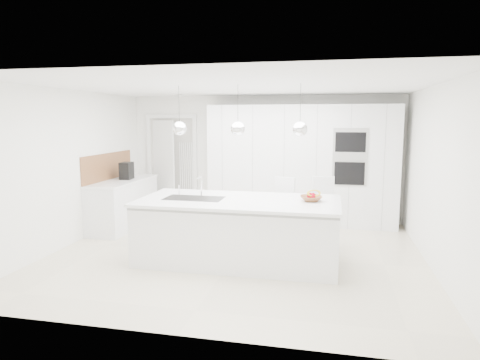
% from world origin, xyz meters
% --- Properties ---
extents(floor, '(5.50, 5.50, 0.00)m').
position_xyz_m(floor, '(0.00, 0.00, 0.00)').
color(floor, beige).
rests_on(floor, ground).
extents(wall_back, '(5.50, 0.00, 5.50)m').
position_xyz_m(wall_back, '(0.00, 2.50, 1.25)').
color(wall_back, white).
rests_on(wall_back, ground).
extents(wall_left, '(0.00, 5.00, 5.00)m').
position_xyz_m(wall_left, '(-2.75, 0.00, 1.25)').
color(wall_left, white).
rests_on(wall_left, ground).
extents(ceiling, '(5.50, 5.50, 0.00)m').
position_xyz_m(ceiling, '(0.00, 0.00, 2.50)').
color(ceiling, white).
rests_on(ceiling, wall_back).
extents(tall_cabinets, '(3.60, 0.60, 2.30)m').
position_xyz_m(tall_cabinets, '(0.80, 2.20, 1.15)').
color(tall_cabinets, white).
rests_on(tall_cabinets, floor).
extents(oven_stack, '(0.62, 0.04, 1.05)m').
position_xyz_m(oven_stack, '(1.70, 1.89, 1.35)').
color(oven_stack, '#A5A5A8').
rests_on(oven_stack, tall_cabinets).
extents(doorway_frame, '(1.11, 0.08, 2.13)m').
position_xyz_m(doorway_frame, '(-1.95, 2.47, 1.02)').
color(doorway_frame, white).
rests_on(doorway_frame, floor).
extents(hallway_door, '(0.76, 0.38, 2.00)m').
position_xyz_m(hallway_door, '(-2.20, 2.42, 1.00)').
color(hallway_door, white).
rests_on(hallway_door, floor).
extents(radiator, '(0.32, 0.04, 1.40)m').
position_xyz_m(radiator, '(-1.63, 2.46, 0.85)').
color(radiator, white).
rests_on(radiator, floor).
extents(left_base_cabinets, '(0.60, 1.80, 0.86)m').
position_xyz_m(left_base_cabinets, '(-2.45, 1.20, 0.43)').
color(left_base_cabinets, white).
rests_on(left_base_cabinets, floor).
extents(left_worktop, '(0.62, 1.82, 0.04)m').
position_xyz_m(left_worktop, '(-2.45, 1.20, 0.88)').
color(left_worktop, white).
rests_on(left_worktop, left_base_cabinets).
extents(oak_backsplash, '(0.02, 1.80, 0.50)m').
position_xyz_m(oak_backsplash, '(-2.74, 1.20, 1.15)').
color(oak_backsplash, brown).
rests_on(oak_backsplash, wall_left).
extents(island_base, '(2.80, 1.20, 0.86)m').
position_xyz_m(island_base, '(0.10, -0.30, 0.43)').
color(island_base, white).
rests_on(island_base, floor).
extents(island_worktop, '(2.84, 1.40, 0.04)m').
position_xyz_m(island_worktop, '(0.10, -0.25, 0.88)').
color(island_worktop, white).
rests_on(island_worktop, island_base).
extents(island_sink, '(0.84, 0.44, 0.18)m').
position_xyz_m(island_sink, '(-0.55, -0.30, 0.82)').
color(island_sink, '#3F3F42').
rests_on(island_sink, island_worktop).
extents(island_tap, '(0.02, 0.02, 0.30)m').
position_xyz_m(island_tap, '(-0.50, -0.10, 1.05)').
color(island_tap, white).
rests_on(island_tap, island_worktop).
extents(pendant_left, '(0.20, 0.20, 0.20)m').
position_xyz_m(pendant_left, '(-0.75, -0.30, 1.90)').
color(pendant_left, white).
rests_on(pendant_left, ceiling).
extents(pendant_mid, '(0.20, 0.20, 0.20)m').
position_xyz_m(pendant_mid, '(0.10, -0.30, 1.90)').
color(pendant_mid, white).
rests_on(pendant_mid, ceiling).
extents(pendant_right, '(0.20, 0.20, 0.20)m').
position_xyz_m(pendant_right, '(0.95, -0.30, 1.90)').
color(pendant_right, white).
rests_on(pendant_right, ceiling).
extents(fruit_bowl, '(0.34, 0.34, 0.08)m').
position_xyz_m(fruit_bowl, '(1.11, -0.16, 0.94)').
color(fruit_bowl, brown).
rests_on(fruit_bowl, island_worktop).
extents(espresso_machine, '(0.22, 0.32, 0.32)m').
position_xyz_m(espresso_machine, '(-2.43, 1.33, 1.06)').
color(espresso_machine, black).
rests_on(espresso_machine, left_worktop).
extents(bar_stool_left, '(0.50, 0.59, 1.09)m').
position_xyz_m(bar_stool_left, '(0.65, 0.62, 0.55)').
color(bar_stool_left, white).
rests_on(bar_stool_left, floor).
extents(bar_stool_right, '(0.49, 0.59, 1.11)m').
position_xyz_m(bar_stool_right, '(1.26, 0.69, 0.56)').
color(bar_stool_right, white).
rests_on(bar_stool_right, floor).
extents(apple_a, '(0.09, 0.09, 0.09)m').
position_xyz_m(apple_a, '(1.10, -0.14, 0.97)').
color(apple_a, '#B60016').
rests_on(apple_a, fruit_bowl).
extents(apple_b, '(0.09, 0.09, 0.09)m').
position_xyz_m(apple_b, '(1.13, -0.14, 0.97)').
color(apple_b, '#B60016').
rests_on(apple_b, fruit_bowl).
extents(apple_c, '(0.07, 0.07, 0.07)m').
position_xyz_m(apple_c, '(1.13, -0.16, 0.97)').
color(apple_c, '#B60016').
rests_on(apple_c, fruit_bowl).
extents(banana_bunch, '(0.22, 0.16, 0.20)m').
position_xyz_m(banana_bunch, '(1.15, -0.15, 1.01)').
color(banana_bunch, yellow).
rests_on(banana_bunch, fruit_bowl).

